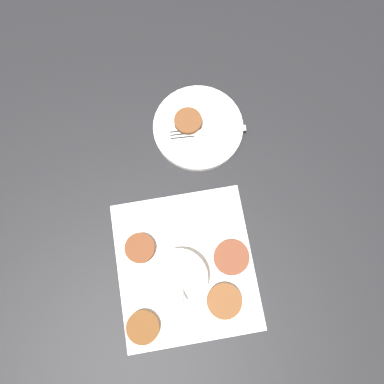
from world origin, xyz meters
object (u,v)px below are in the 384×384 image
object	(u,v)px
fritter_on_plate	(188,121)
sauce_bowl	(179,278)
serving_plate	(198,127)
fork	(198,133)

from	to	relation	value
fritter_on_plate	sauce_bowl	bearing A→B (deg)	-7.59
sauce_bowl	serving_plate	distance (m)	0.32
sauce_bowl	fritter_on_plate	world-z (taller)	sauce_bowl
sauce_bowl	fritter_on_plate	bearing A→B (deg)	172.41
serving_plate	fritter_on_plate	size ratio (longest dim) A/B	3.28
sauce_bowl	serving_plate	world-z (taller)	sauce_bowl
sauce_bowl	fritter_on_plate	distance (m)	0.32
fritter_on_plate	fork	xyz separation A→B (m)	(0.03, 0.02, -0.01)
serving_plate	fork	bearing A→B (deg)	-7.36
fritter_on_plate	fork	bearing A→B (deg)	36.18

